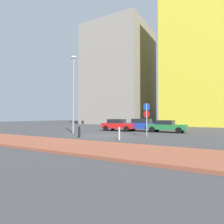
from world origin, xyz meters
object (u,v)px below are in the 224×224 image
Objects in this scene: parked_car_red at (119,125)px; traffic_bollard_near at (79,132)px; parking_sign_post at (147,116)px; traffic_bollard_mid at (119,134)px; parking_meter at (83,126)px; parked_car_blue at (142,125)px; parked_car_green at (167,126)px; street_lamp at (73,88)px.

traffic_bollard_near is at bearing -84.92° from parked_car_red.
traffic_bollard_mid is (-0.96, -3.26, -1.34)m from parking_sign_post.
parked_car_blue is at bearing 67.30° from parking_meter.
parked_car_blue is 2.94m from parked_car_green.
street_lamp is (-5.52, -5.96, 4.01)m from parked_car_blue.
traffic_bollard_mid is (-1.26, -8.91, -0.22)m from parked_car_green.
parked_car_red is at bearing 62.30° from street_lamp.
parked_car_red is 0.50× the size of street_lamp.
parked_car_red reaches higher than parking_meter.
street_lamp is 6.43m from traffic_bollard_near.
parking_meter is at bearing 120.73° from traffic_bollard_near.
street_lamp is at bearing 149.31° from parking_meter.
parking_sign_post is (-0.29, -5.65, 1.11)m from parked_car_green.
parked_car_green is 3.08× the size of parking_meter.
parked_car_red is 8.46m from traffic_bollard_near.
parked_car_blue reaches higher than traffic_bollard_mid.
parking_meter is (-3.10, -7.40, 0.11)m from parked_car_blue.
parked_car_red is 7.14m from street_lamp.
parking_sign_post is 0.35× the size of street_lamp.
parked_car_green is at bearing 5.70° from parked_car_red.
parked_car_red is at bearing 95.08° from traffic_bollard_near.
parked_car_red is 7.51m from parking_sign_post.
parked_car_red is 6.66m from parking_meter.
parking_sign_post reaches higher than parking_meter.
parked_car_green is at bearing 61.07° from traffic_bollard_near.
parked_car_blue is 8.02m from parking_meter.
traffic_bollard_near is (-2.04, -9.18, -0.33)m from parked_car_blue.
parked_car_green is 9.41m from parking_meter.
parked_car_green is 11.03m from street_lamp.
traffic_bollard_mid is (7.20, -3.13, -4.31)m from street_lamp.
street_lamp is 8.69× the size of traffic_bollard_mid.
parked_car_blue reaches higher than parking_meter.
traffic_bollard_mid is at bearing -79.55° from parked_car_blue.
parking_meter reaches higher than parked_car_green.
parked_car_red is 0.91× the size of parked_car_blue.
parking_sign_post is 3.22× the size of traffic_bollard_near.
parking_sign_post is at bearing 0.94° from street_lamp.
traffic_bollard_mid is at bearing 1.40° from traffic_bollard_near.
parked_car_green is 4.38× the size of traffic_bollard_mid.
street_lamp is (-2.43, 1.44, 3.91)m from parking_meter.
traffic_bollard_mid is (1.68, -9.09, -0.30)m from parked_car_blue.
traffic_bollard_near is at bearing -102.52° from parked_car_blue.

